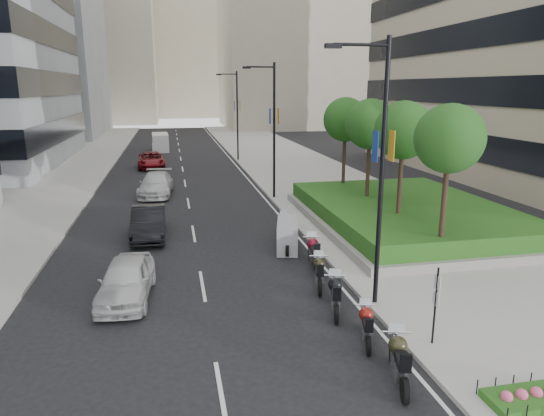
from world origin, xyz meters
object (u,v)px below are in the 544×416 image
object	(u,v)px
car_b	(149,223)
lamp_post_0	(378,163)
delivery_van	(160,143)
car_c	(156,184)
lamp_post_1	(272,124)
motorcycle_1	(366,325)
motorcycle_5	(287,236)
motorcycle_0	(399,360)
car_d	(151,160)
motorcycle_2	(335,295)
car_a	(126,280)
parking_sign	(436,302)
lamp_post_2	(236,111)
motorcycle_3	(319,272)
motorcycle_6	(282,225)
motorcycle_4	(313,252)

from	to	relation	value
car_b	lamp_post_0	bearing A→B (deg)	-51.35
delivery_van	car_c	bearing A→B (deg)	-92.00
lamp_post_1	car_c	world-z (taller)	lamp_post_1
motorcycle_1	motorcycle_5	world-z (taller)	motorcycle_5
motorcycle_0	car_d	xyz separation A→B (m)	(-7.40, 36.74, 0.12)
lamp_post_0	motorcycle_1	world-z (taller)	lamp_post_0
motorcycle_2	car_a	size ratio (longest dim) A/B	0.51
motorcycle_0	car_a	xyz separation A→B (m)	(-7.30, 6.70, 0.12)
parking_sign	car_a	bearing A→B (deg)	149.38
lamp_post_1	lamp_post_2	distance (m)	18.00
motorcycle_1	motorcycle_3	world-z (taller)	motorcycle_3
motorcycle_6	motorcycle_5	bearing A→B (deg)	-164.04
motorcycle_6	car_a	xyz separation A→B (m)	(-7.17, -6.32, 0.18)
motorcycle_4	car_c	distance (m)	17.29
motorcycle_5	car_d	size ratio (longest dim) A/B	0.47
motorcycle_5	car_c	xyz separation A→B (m)	(-6.31, 13.60, 0.07)
motorcycle_0	motorcycle_3	bearing A→B (deg)	17.62
car_d	motorcycle_6	bearing A→B (deg)	-75.31
motorcycle_0	motorcycle_5	bearing A→B (deg)	17.87
lamp_post_1	motorcycle_4	world-z (taller)	lamp_post_1
motorcycle_6	car_b	distance (m)	6.78
motorcycle_6	car_a	size ratio (longest dim) A/B	0.46
lamp_post_1	lamp_post_2	xyz separation A→B (m)	(0.00, 18.00, 0.00)
parking_sign	delivery_van	xyz separation A→B (m)	(-8.49, 48.12, -0.51)
motorcycle_1	delivery_van	distance (m)	47.85
lamp_post_2	motorcycle_3	world-z (taller)	lamp_post_2
lamp_post_0	car_d	bearing A→B (deg)	104.67
delivery_van	car_a	bearing A→B (deg)	-92.91
car_a	car_d	xyz separation A→B (m)	(-0.10, 30.04, -0.00)
parking_sign	motorcycle_5	distance (m)	9.69
lamp_post_0	lamp_post_1	xyz separation A→B (m)	(0.00, 17.00, 0.00)
motorcycle_2	motorcycle_6	xyz separation A→B (m)	(0.15, 8.83, -0.05)
motorcycle_3	motorcycle_5	bearing A→B (deg)	17.08
lamp_post_1	motorcycle_5	world-z (taller)	lamp_post_1
motorcycle_2	car_b	bearing A→B (deg)	49.22
car_b	car_d	distance (m)	22.56
car_c	car_d	bearing A→B (deg)	98.05
lamp_post_0	lamp_post_2	bearing A→B (deg)	90.00
lamp_post_2	motorcycle_0	xyz separation A→B (m)	(-1.08, -39.35, -4.45)
motorcycle_1	car_a	size ratio (longest dim) A/B	0.45
lamp_post_2	car_c	distance (m)	17.39
motorcycle_0	motorcycle_6	xyz separation A→B (m)	(-0.13, 13.01, -0.06)
lamp_post_0	car_b	size ratio (longest dim) A/B	1.93
lamp_post_2	motorcycle_2	distance (m)	35.47
parking_sign	motorcycle_3	world-z (taller)	parking_sign
parking_sign	motorcycle_5	xyz separation A→B (m)	(-2.11, 9.43, -0.75)
motorcycle_5	car_b	world-z (taller)	car_b
lamp_post_0	motorcycle_2	xyz separation A→B (m)	(-1.36, -0.16, -4.46)
motorcycle_5	car_c	size ratio (longest dim) A/B	0.46
parking_sign	car_d	bearing A→B (deg)	104.48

